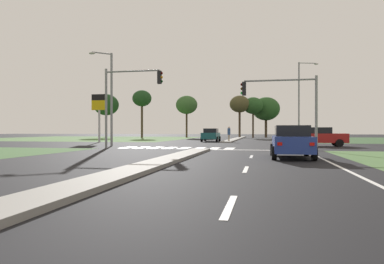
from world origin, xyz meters
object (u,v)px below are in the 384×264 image
street_lamp_second (109,94)px  treeline_fifth (240,104)px  treeline_second (142,99)px  car_red_near (320,137)px  traffic_signal_near_right (286,99)px  treeline_fourth (253,106)px  traffic_signal_near_left (126,93)px  treeline_near (106,105)px  pedestrian_at_median (229,132)px  treeline_third (187,105)px  car_blue_fourth (292,141)px  fuel_price_totem (99,107)px  car_teal_third (211,135)px  treeline_sixth (266,109)px  street_lamp_third (300,97)px

street_lamp_second → treeline_fifth: (8.76, 36.92, 1.67)m
treeline_second → car_red_near: bearing=-49.9°
traffic_signal_near_right → treeline_fifth: 40.84m
treeline_fourth → traffic_signal_near_left: bearing=-101.3°
traffic_signal_near_left → street_lamp_second: bearing=130.1°
treeline_near → pedestrian_at_median: bearing=-41.4°
traffic_signal_near_right → pedestrian_at_median: 17.03m
traffic_signal_near_left → street_lamp_second: size_ratio=0.75×
treeline_third → pedestrian_at_median: bearing=-67.4°
car_blue_fourth → treeline_third: bearing=108.2°
traffic_signal_near_right → fuel_price_totem: size_ratio=0.94×
car_teal_third → treeline_fifth: bearing=-95.2°
car_teal_third → fuel_price_totem: 13.69m
treeline_fourth → fuel_price_totem: bearing=-119.9°
fuel_price_totem → treeline_fourth: size_ratio=0.73×
car_red_near → treeline_third: (-19.27, 34.78, 5.47)m
traffic_signal_near_right → traffic_signal_near_left: (-11.64, -0.00, 0.59)m
pedestrian_at_median → treeline_fourth: bearing=115.4°
traffic_signal_near_left → treeline_fourth: (8.30, 41.37, 1.84)m
street_lamp_second → treeline_sixth: 43.24m
pedestrian_at_median → treeline_sixth: (4.45, 28.50, 4.37)m
street_lamp_second → pedestrian_at_median: size_ratio=4.75×
street_lamp_third → car_teal_third: bearing=-152.4°
treeline_fourth → treeline_near: bearing=-175.6°
traffic_signal_near_left → treeline_fifth: bearing=81.7°
traffic_signal_near_right → street_lamp_second: bearing=166.7°
car_teal_third → treeline_third: treeline_third is taller
car_blue_fourth → street_lamp_second: street_lamp_second is taller
traffic_signal_near_left → treeline_second: (-12.83, 39.57, 3.35)m
traffic_signal_near_left → pedestrian_at_median: bearing=68.7°
pedestrian_at_median → treeline_third: 28.03m
car_red_near → treeline_fifth: size_ratio=0.54×
street_lamp_third → car_red_near: bearing=-90.4°
car_red_near → treeline_near: 48.10m
street_lamp_third → treeline_fifth: bearing=118.9°
car_red_near → treeline_fifth: treeline_fifth is taller
car_teal_third → traffic_signal_near_right: (7.82, -17.93, 2.72)m
pedestrian_at_median → treeline_near: 35.47m
car_teal_third → street_lamp_third: 13.58m
car_red_near → fuel_price_totem: size_ratio=0.77×
fuel_price_totem → treeline_second: (-4.52, 27.11, 3.46)m
traffic_signal_near_left → treeline_third: treeline_third is taller
street_lamp_second → treeline_fourth: 39.58m
traffic_signal_near_left → treeline_third: size_ratio=0.74×
treeline_fourth → treeline_third: bearing=179.8°
car_blue_fourth → pedestrian_at_median: pedestrian_at_median is taller
car_red_near → treeline_near: treeline_near is taller
pedestrian_at_median → treeline_fifth: bearing=120.8°
treeline_third → treeline_sixth: treeline_third is taller
street_lamp_third → pedestrian_at_median: street_lamp_third is taller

